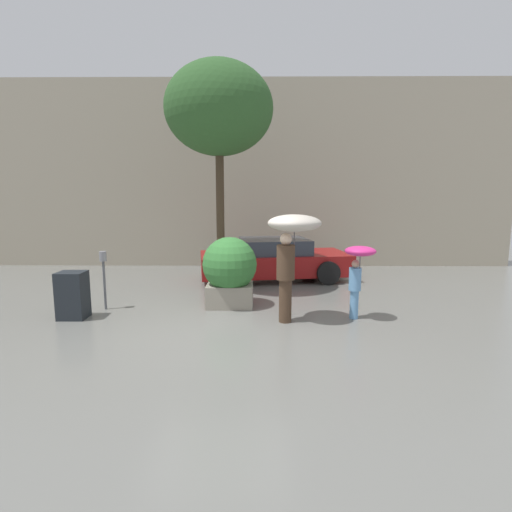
{
  "coord_description": "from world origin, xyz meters",
  "views": [
    {
      "loc": [
        0.75,
        -6.79,
        2.32
      ],
      "look_at": [
        0.67,
        1.6,
        1.05
      ],
      "focal_mm": 28.0,
      "sensor_mm": 36.0,
      "label": 1
    }
  ],
  "objects": [
    {
      "name": "planter_box",
      "position": [
        0.11,
        1.45,
        0.78
      ],
      "size": [
        1.14,
        1.14,
        1.47
      ],
      "color": "gray",
      "rests_on": "ground"
    },
    {
      "name": "person_adult",
      "position": [
        1.32,
        0.38,
        1.55
      ],
      "size": [
        0.97,
        0.97,
        1.99
      ],
      "rotation": [
        0.0,
        0.0,
        0.09
      ],
      "color": "#473323",
      "rests_on": "ground"
    },
    {
      "name": "ground_plane",
      "position": [
        0.0,
        0.0,
        0.0
      ],
      "size": [
        40.0,
        40.0,
        0.0
      ],
      "primitive_type": "plane",
      "color": "slate"
    },
    {
      "name": "parked_car_near",
      "position": [
        1.16,
        4.21,
        0.54
      ],
      "size": [
        4.3,
        2.5,
        1.14
      ],
      "rotation": [
        0.0,
        0.0,
        1.73
      ],
      "color": "maroon",
      "rests_on": "ground"
    },
    {
      "name": "parking_meter",
      "position": [
        -2.43,
        1.16,
        0.87
      ],
      "size": [
        0.14,
        0.14,
        1.21
      ],
      "color": "#595B60",
      "rests_on": "ground"
    },
    {
      "name": "person_child",
      "position": [
        2.58,
        0.54,
        1.03
      ],
      "size": [
        0.57,
        0.57,
        1.4
      ],
      "rotation": [
        0.0,
        0.0,
        -0.97
      ],
      "color": "#669ED1",
      "rests_on": "ground"
    },
    {
      "name": "newspaper_box",
      "position": [
        -2.81,
        0.55,
        0.45
      ],
      "size": [
        0.5,
        0.44,
        0.9
      ],
      "color": "#1E2328",
      "rests_on": "ground"
    },
    {
      "name": "building_facade",
      "position": [
        0.0,
        6.5,
        3.0
      ],
      "size": [
        18.0,
        0.3,
        6.0
      ],
      "color": "#9E937F",
      "rests_on": "ground"
    },
    {
      "name": "street_tree",
      "position": [
        -0.21,
        2.85,
        4.29
      ],
      "size": [
        2.53,
        2.53,
        5.39
      ],
      "color": "#423323",
      "rests_on": "ground"
    }
  ]
}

